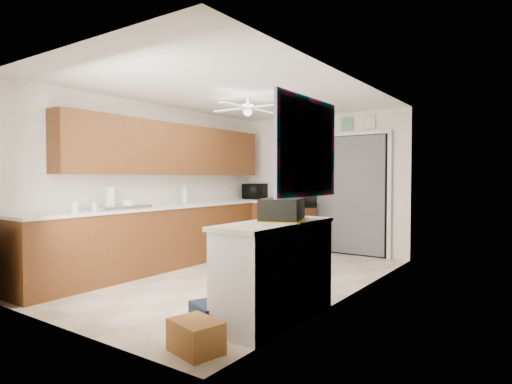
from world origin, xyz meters
The scene contains 42 objects.
floor centered at (0.00, 0.00, 0.00)m, with size 5.00×5.00×0.00m, color beige.
ceiling centered at (0.00, 0.00, 2.50)m, with size 5.00×5.00×0.00m, color white.
wall_back centered at (0.00, 2.50, 1.25)m, with size 3.20×3.20×0.00m, color white.
wall_front centered at (0.00, -2.50, 1.25)m, with size 3.20×3.20×0.00m, color white.
wall_left centered at (-1.60, 0.00, 1.25)m, with size 5.00×5.00×0.00m, color white.
wall_right centered at (1.60, 0.00, 1.25)m, with size 5.00×5.00×0.00m, color white.
left_base_cabinets centered at (-1.30, 0.00, 0.45)m, with size 0.60×4.80×0.90m, color brown.
left_countertop centered at (-1.29, 0.00, 0.92)m, with size 0.62×4.80×0.04m, color white.
upper_cabinets centered at (-1.44, 0.20, 1.80)m, with size 0.32×4.00×0.80m, color brown.
sink_basin centered at (-1.29, -1.00, 0.95)m, with size 0.50×0.76×0.06m, color silver.
faucet centered at (-1.48, -1.00, 1.05)m, with size 0.03×0.03×0.22m, color silver.
peninsula_base centered at (-0.50, 2.00, 0.45)m, with size 1.00×0.60×0.90m, color brown.
peninsula_top centered at (-0.50, 2.00, 0.92)m, with size 1.04×0.64×0.04m, color white.
back_opening_recess centered at (0.25, 2.47, 1.05)m, with size 2.00×0.06×2.10m, color black.
curtain_panel centered at (0.25, 2.43, 1.05)m, with size 1.90×0.03×2.05m, color slate.
door_trim_left centered at (-0.77, 2.44, 1.05)m, with size 0.06×0.04×2.10m, color white.
door_trim_right centered at (1.27, 2.44, 1.05)m, with size 0.06×0.04×2.10m, color white.
door_trim_head centered at (0.25, 2.44, 2.12)m, with size 2.10×0.04×0.06m, color white.
header_frame_0 centered at (-0.60, 2.47, 2.30)m, with size 0.22×0.02×0.22m, color gold.
header_frame_1 centered at (-0.25, 2.47, 2.30)m, with size 0.22×0.02×0.22m, color #4EAFD1.
header_frame_2 centered at (0.10, 2.47, 2.30)m, with size 0.22×0.02×0.22m, color #C54A59.
header_frame_3 centered at (0.50, 2.47, 2.30)m, with size 0.22×0.02×0.22m, color #5DA36D.
header_frame_4 centered at (0.90, 2.47, 2.30)m, with size 0.22×0.02×0.22m, color silver.
route66_sign centered at (-0.95, 2.47, 2.30)m, with size 0.22×0.02×0.26m, color silver.
right_counter_base centered at (1.35, -1.20, 0.45)m, with size 0.50×1.40×0.90m, color white.
right_counter_top centered at (1.34, -1.20, 0.92)m, with size 0.54×1.44×0.04m, color white.
abstract_painting centered at (1.58, -1.00, 1.65)m, with size 0.03×1.15×0.95m, color #FF5DB4.
ceiling_fan centered at (0.00, 0.20, 2.32)m, with size 1.14×1.14×0.24m, color white.
microwave centered at (-1.31, 2.25, 1.09)m, with size 0.53×0.36×0.30m, color black.
soap_bottle centered at (-1.34, 0.32, 1.09)m, with size 0.12×0.12×0.30m, color silver.
cup centered at (-1.18, -0.92, 1.00)m, with size 0.14×0.14×0.11m, color white.
jar_a centered at (-1.15, -1.71, 1.00)m, with size 0.09×0.09×0.13m, color silver.
jar_b centered at (-1.21, -1.40, 1.00)m, with size 0.08×0.08×0.11m, color silver.
paper_towel_roll centered at (-1.39, -1.04, 1.09)m, with size 0.13×0.13×0.29m, color white.
suitcase centered at (1.32, -1.04, 1.05)m, with size 0.37×0.50×0.21m, color black.
suitcase_rim centered at (1.32, -1.04, 0.94)m, with size 0.44×0.58×0.02m, color yellow.
suitcase_lid centered at (1.32, -0.75, 1.30)m, with size 0.42×0.03×0.50m, color black.
cardboard_box centered at (1.25, -2.20, 0.13)m, with size 0.40×0.30×0.25m, color #B47538.
navy_crate centered at (1.00, -1.72, 0.11)m, with size 0.37×0.31×0.23m, color #141D32.
cabinet_door_panel centered at (0.01, 0.33, 0.33)m, with size 0.43×0.03×0.65m, color brown.
man centered at (-0.05, 1.55, 0.85)m, with size 0.62×0.41×1.70m, color white.
dog centered at (0.53, 0.84, 0.25)m, with size 0.28×0.64×0.51m, color black.
Camera 1 is at (3.52, -4.62, 1.36)m, focal length 30.00 mm.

